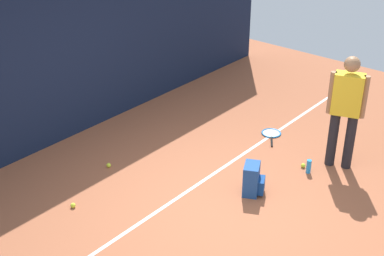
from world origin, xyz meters
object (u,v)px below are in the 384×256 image
Objects in this scene: water_bottle at (309,166)px; tennis_ball_mid_court at (109,165)px; tennis_ball_by_fence at (303,165)px; tennis_ball_near_player at (73,205)px; tennis_racket at (271,134)px; backpack at (252,180)px; tennis_player at (346,106)px.

tennis_ball_mid_court is at bearing 127.39° from water_bottle.
tennis_ball_by_fence is at bearing -49.85° from tennis_ball_mid_court.
tennis_ball_mid_court is at bearing 22.00° from tennis_ball_near_player.
tennis_ball_near_player is 1.00× the size of tennis_ball_mid_court.
water_bottle is (-0.64, -1.04, 0.09)m from tennis_racket.
tennis_racket is 1.75m from backpack.
tennis_player is 3.51m from tennis_ball_mid_court.
tennis_racket is 9.19× the size of tennis_ball_by_fence.
tennis_player is 1.01m from water_bottle.
backpack is 6.67× the size of tennis_ball_mid_court.
backpack reaches higher than tennis_ball_near_player.
tennis_ball_mid_court is 0.32× the size of water_bottle.
tennis_ball_by_fence is at bearing -152.45° from tennis_player.
tennis_player is 25.76× the size of tennis_ball_by_fence.
tennis_ball_by_fence is 0.32× the size of water_bottle.
tennis_ball_by_fence reaches higher than tennis_racket.
tennis_ball_by_fence is at bearing -155.71° from tennis_racket.
tennis_ball_mid_court is (-2.41, 1.28, 0.02)m from tennis_racket.
tennis_player is at bearing -26.48° from water_bottle.
tennis_player is 25.76× the size of tennis_ball_mid_court.
tennis_player reaches higher than water_bottle.
backpack is at bearing 160.79° from water_bottle.
backpack is (-1.41, 0.56, -0.76)m from tennis_player.
backpack reaches higher than tennis_ball_by_fence.
water_bottle is (2.74, -1.92, 0.07)m from tennis_ball_near_player.
tennis_racket is at bearing 58.37° from tennis_ball_by_fence.
tennis_player is 1.07m from tennis_ball_by_fence.
tennis_ball_mid_court is (-0.82, 1.98, -0.18)m from backpack.
water_bottle is at bearing -46.66° from backpack.
tennis_player is at bearing -42.80° from tennis_ball_by_fence.
tennis_ball_near_player is (-3.20, 2.15, -0.93)m from tennis_player.
backpack is 2.15m from tennis_ball_mid_court.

